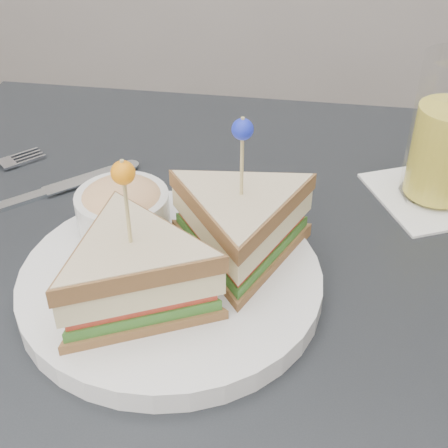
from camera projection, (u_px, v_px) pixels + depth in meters
table at (213, 328)px, 0.64m from camera, size 0.80×0.80×0.75m
plate_meal at (178, 251)px, 0.55m from camera, size 0.32×0.29×0.16m
cutlery_knife at (52, 190)px, 0.71m from camera, size 0.16×0.15×0.01m
drink_set at (448, 139)px, 0.66m from camera, size 0.17×0.17×0.16m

